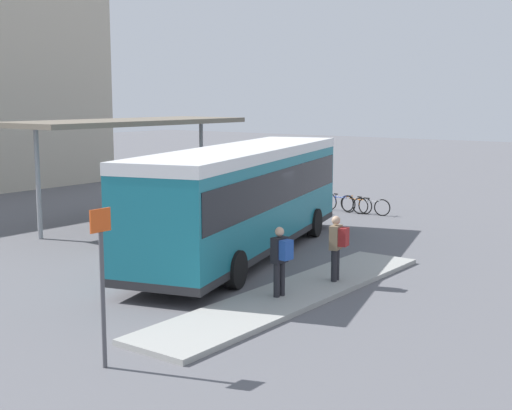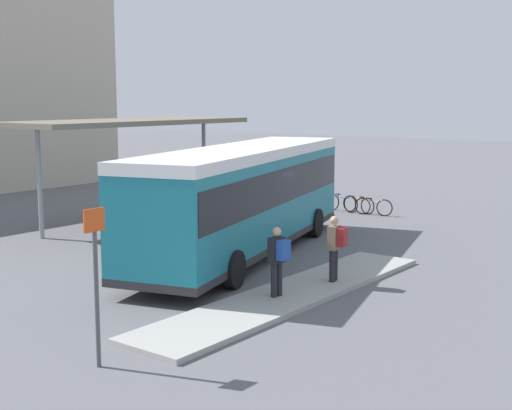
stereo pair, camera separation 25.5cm
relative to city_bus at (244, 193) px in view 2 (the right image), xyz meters
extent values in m
plane|color=#5B5B60|center=(-0.01, 0.00, -1.88)|extent=(120.00, 120.00, 0.00)
cube|color=#9E9E99|center=(-2.83, -3.65, -1.82)|extent=(9.73, 1.80, 0.12)
cube|color=#197284|center=(-0.01, 0.00, -0.09)|extent=(11.63, 5.48, 2.87)
cube|color=white|center=(-0.01, 0.00, 1.19)|extent=(11.65, 5.50, 0.30)
cube|color=black|center=(-0.01, 0.00, 0.25)|extent=(11.42, 5.44, 1.00)
cube|color=black|center=(5.45, 1.57, 0.25)|extent=(0.69, 2.15, 1.10)
cube|color=#28282B|center=(-0.01, 0.00, -1.43)|extent=(11.64, 5.49, 0.20)
cylinder|color=black|center=(3.07, 2.09, -1.40)|extent=(1.00, 0.53, 0.96)
cylinder|color=black|center=(3.71, -0.13, -1.40)|extent=(1.00, 0.53, 0.96)
cylinder|color=black|center=(-3.73, 0.13, -1.40)|extent=(1.00, 0.53, 0.96)
cylinder|color=black|center=(-3.09, -2.09, -1.40)|extent=(1.00, 0.53, 0.96)
cylinder|color=#232328|center=(-3.45, -3.58, -1.36)|extent=(0.15, 0.15, 0.79)
cylinder|color=#232328|center=(-3.27, -3.60, -1.36)|extent=(0.15, 0.15, 0.79)
cube|color=black|center=(-3.36, -3.59, -0.67)|extent=(0.42, 0.25, 0.59)
cube|color=#234CA3|center=(-3.38, -3.79, -0.64)|extent=(0.32, 0.22, 0.45)
sphere|color=tan|center=(-3.36, -3.59, -0.25)|extent=(0.21, 0.21, 0.21)
cylinder|color=#232328|center=(-1.46, -3.92, -1.36)|extent=(0.15, 0.15, 0.80)
cylinder|color=#232328|center=(-1.28, -3.89, -1.36)|extent=(0.15, 0.15, 0.80)
cube|color=#7A664C|center=(-1.37, -3.90, -0.66)|extent=(0.43, 0.29, 0.60)
cube|color=maroon|center=(-1.33, -4.11, -0.63)|extent=(0.33, 0.25, 0.46)
sphere|color=tan|center=(-1.37, -3.90, -0.23)|extent=(0.22, 0.22, 0.22)
torus|color=black|center=(8.93, -0.02, -1.55)|extent=(0.14, 0.68, 0.68)
torus|color=black|center=(8.81, 0.89, -1.55)|extent=(0.14, 0.68, 0.68)
cylinder|color=silver|center=(8.87, 0.43, -1.32)|extent=(0.13, 0.71, 0.04)
cylinder|color=silver|center=(8.85, 0.60, -1.38)|extent=(0.04, 0.04, 0.33)
cube|color=black|center=(8.85, 0.60, -1.21)|extent=(0.09, 0.19, 0.04)
cylinder|color=silver|center=(8.92, 0.07, -1.24)|extent=(0.48, 0.10, 0.03)
torus|color=black|center=(9.08, 1.64, -1.54)|extent=(0.16, 0.68, 0.68)
torus|color=black|center=(8.93, 0.73, -1.54)|extent=(0.16, 0.68, 0.68)
cylinder|color=orange|center=(9.01, 1.19, -1.32)|extent=(0.15, 0.72, 0.04)
cylinder|color=orange|center=(8.98, 1.02, -1.38)|extent=(0.04, 0.04, 0.33)
cube|color=black|center=(8.98, 1.02, -1.21)|extent=(0.10, 0.19, 0.04)
cylinder|color=orange|center=(9.07, 1.55, -1.24)|extent=(0.48, 0.11, 0.03)
torus|color=black|center=(8.86, 1.46, -1.53)|extent=(0.15, 0.71, 0.72)
torus|color=black|center=(9.00, 2.42, -1.53)|extent=(0.15, 0.71, 0.72)
cylinder|color=#2847AD|center=(8.93, 1.94, -1.29)|extent=(0.15, 0.75, 0.04)
cylinder|color=#2847AD|center=(8.96, 2.12, -1.35)|extent=(0.04, 0.04, 0.35)
cube|color=black|center=(8.96, 2.12, -1.18)|extent=(0.10, 0.19, 0.04)
cylinder|color=#2847AD|center=(8.87, 1.56, -1.21)|extent=(0.48, 0.10, 0.03)
cube|color=#706656|center=(2.02, 6.98, 1.88)|extent=(9.62, 3.50, 0.18)
cylinder|color=gray|center=(-2.07, 6.98, -0.05)|extent=(0.16, 0.16, 3.67)
cylinder|color=gray|center=(6.11, 6.98, -0.05)|extent=(0.16, 0.16, 3.67)
cylinder|color=slate|center=(-1.48, 3.96, -1.60)|extent=(0.86, 0.86, 0.56)
sphere|color=#337F38|center=(-1.48, 3.96, -0.95)|extent=(0.99, 0.99, 0.99)
cylinder|color=#4C4C51|center=(-8.52, -3.48, -0.68)|extent=(0.08, 0.08, 2.40)
cube|color=#D84C19|center=(-8.52, -3.48, 0.72)|extent=(0.44, 0.03, 0.40)
camera|label=1|loc=(-16.45, -12.66, 2.77)|focal=50.00mm
camera|label=2|loc=(-16.30, -12.86, 2.77)|focal=50.00mm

